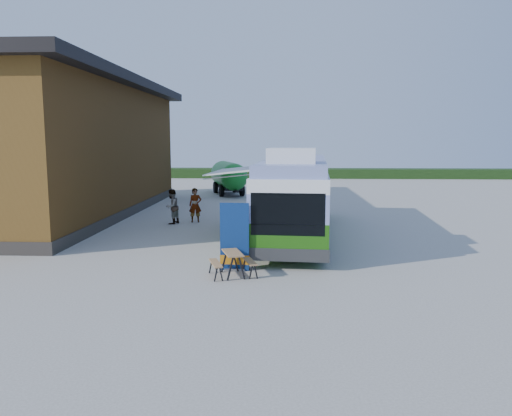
# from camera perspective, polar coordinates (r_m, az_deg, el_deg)

# --- Properties ---
(ground) EXTENTS (100.00, 100.00, 0.00)m
(ground) POSITION_cam_1_polar(r_m,az_deg,el_deg) (17.72, -2.81, -5.71)
(ground) COLOR #BCB7AD
(ground) RESTS_ON ground
(barn) EXTENTS (9.60, 21.20, 7.50)m
(barn) POSITION_cam_1_polar(r_m,az_deg,el_deg) (29.77, -21.55, 6.20)
(barn) COLOR brown
(barn) RESTS_ON ground
(hedge) EXTENTS (40.00, 3.00, 1.00)m
(hedge) POSITION_cam_1_polar(r_m,az_deg,el_deg) (55.63, 9.29, 3.93)
(hedge) COLOR #264419
(hedge) RESTS_ON ground
(bus) EXTENTS (3.55, 12.68, 3.85)m
(bus) POSITION_cam_1_polar(r_m,az_deg,el_deg) (21.71, 4.58, 1.69)
(bus) COLOR #2E7313
(bus) RESTS_ON ground
(awning) EXTENTS (3.06, 4.57, 0.53)m
(awning) POSITION_cam_1_polar(r_m,az_deg,el_deg) (21.83, -1.00, 4.28)
(awning) COLOR white
(awning) RESTS_ON ground
(banner) EXTENTS (0.95, 0.23, 2.18)m
(banner) POSITION_cam_1_polar(r_m,az_deg,el_deg) (15.85, -2.47, -4.03)
(banner) COLOR navy
(banner) RESTS_ON ground
(picnic_table) EXTENTS (1.59, 1.49, 0.74)m
(picnic_table) POSITION_cam_1_polar(r_m,az_deg,el_deg) (15.30, -2.67, -5.75)
(picnic_table) COLOR tan
(picnic_table) RESTS_ON ground
(person_a) EXTENTS (0.70, 0.54, 1.73)m
(person_a) POSITION_cam_1_polar(r_m,az_deg,el_deg) (25.35, -6.95, 0.32)
(person_a) COLOR #999999
(person_a) RESTS_ON ground
(person_b) EXTENTS (0.93, 1.03, 1.72)m
(person_b) POSITION_cam_1_polar(r_m,az_deg,el_deg) (25.01, -9.59, 0.16)
(person_b) COLOR #999999
(person_b) RESTS_ON ground
(slurry_tanker) EXTENTS (3.25, 6.47, 2.47)m
(slurry_tanker) POSITION_cam_1_polar(r_m,az_deg,el_deg) (38.14, -3.19, 3.69)
(slurry_tanker) COLOR #178125
(slurry_tanker) RESTS_ON ground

